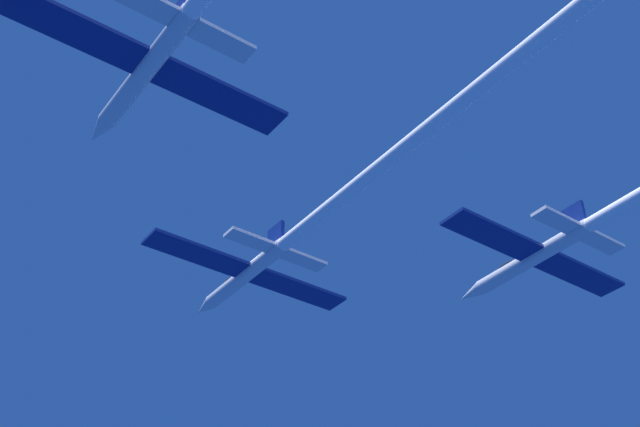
% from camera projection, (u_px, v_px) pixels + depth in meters
% --- Properties ---
extents(jet_lead, '(20.60, 70.28, 3.41)m').
position_uv_depth(jet_lead, '(387.00, 161.00, 64.97)').
color(jet_lead, silver).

